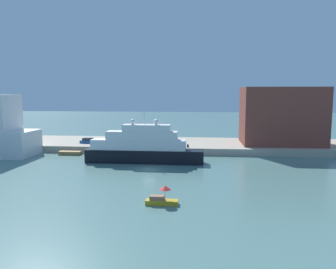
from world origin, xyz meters
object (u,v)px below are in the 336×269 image
harbor_building (282,116)px  parked_car (89,141)px  work_barge (70,153)px  small_motorboat (162,198)px  person_figure (107,139)px  large_yacht (143,147)px  mooring_bollard (188,146)px

harbor_building → parked_car: 51.57m
work_barge → harbor_building: 54.94m
small_motorboat → person_figure: 48.89m
large_yacht → harbor_building: (33.54, 19.29, 5.79)m
person_figure → work_barge: bearing=-122.1°
large_yacht → person_figure: bearing=126.8°
small_motorboat → person_figure: size_ratio=2.45×
person_figure → harbor_building: bearing=2.3°
large_yacht → person_figure: 21.77m
small_motorboat → work_barge: size_ratio=0.83×
large_yacht → small_motorboat: 28.08m
parked_car → large_yacht: bearing=-41.6°
large_yacht → work_barge: (-19.37, 7.31, -2.90)m
person_figure → mooring_bollard: size_ratio=2.44×
large_yacht → work_barge: 20.91m
harbor_building → mooring_bollard: 26.52m
mooring_bollard → parked_car: bearing=170.5°
parked_car → mooring_bollard: parked_car is taller
large_yacht → parked_car: 23.35m
harbor_building → person_figure: size_ratio=11.25×
harbor_building → large_yacht: bearing=-150.1°
small_motorboat → person_figure: person_figure is taller
large_yacht → mooring_bollard: bearing=49.6°
large_yacht → harbor_building: 39.13m
person_figure → small_motorboat: bearing=-65.3°
work_barge → person_figure: bearing=57.9°
work_barge → mooring_bollard: mooring_bollard is taller
work_barge → harbor_building: harbor_building is taller
parked_car → person_figure: bearing=23.5°
mooring_bollard → work_barge: bearing=-172.7°
work_barge → mooring_bollard: (28.74, 3.69, 1.63)m
person_figure → mooring_bollard: 23.30m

